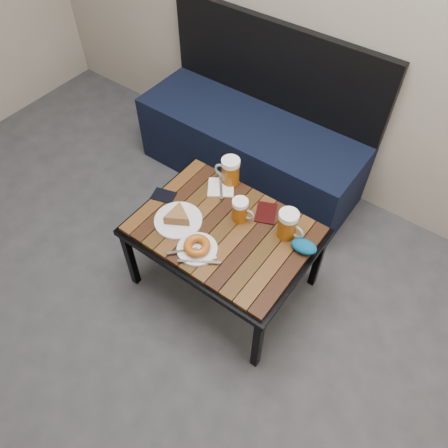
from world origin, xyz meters
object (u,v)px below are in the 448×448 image
Objects in this scene: passport_burgundy at (266,213)px; beer_mug_right at (288,225)px; passport_navy at (164,196)px; knit_pouch at (304,246)px; bench at (252,142)px; cafe_table at (224,234)px; beer_mug_left at (230,171)px; beer_mug_centre at (240,210)px; plate_bagel at (197,247)px; plate_pie at (178,218)px.

beer_mug_right is at bearing -44.10° from passport_burgundy.
knit_pouch is at bearing 82.58° from passport_navy.
beer_mug_right is 1.31× the size of passport_navy.
beer_mug_right reaches higher than passport_navy.
bench reaches higher than cafe_table.
beer_mug_left is 0.28m from passport_burgundy.
beer_mug_centre is 0.83× the size of beer_mug_right.
bench is 1.03m from plate_bagel.
beer_mug_right is at bearing 27.46° from plate_pie.
knit_pouch is (0.25, -0.08, 0.02)m from passport_burgundy.
cafe_table is 6.91× the size of beer_mug_centre.
cafe_table is 0.19m from plate_bagel.
passport_navy is (-0.00, -0.79, 0.20)m from bench.
passport_burgundy is at bearing 155.99° from beer_mug_left.
plate_pie is at bearing -149.28° from beer_mug_right.
cafe_table is at bearing 75.17° from passport_navy.
cafe_table is 0.32m from beer_mug_left.
plate_pie is 0.98× the size of plate_bagel.
beer_mug_right is 0.12m from knit_pouch.
passport_navy is 0.85× the size of passport_burgundy.
plate_bagel is at bearing -143.62° from knit_pouch.
plate_bagel reaches higher than passport_navy.
knit_pouch is at bearing 36.38° from plate_bagel.
beer_mug_right is at bearing 86.79° from passport_navy.
bench reaches higher than plate_bagel.
plate_pie is (-0.04, -0.36, -0.05)m from beer_mug_left.
beer_mug_left is at bearing 141.52° from passport_burgundy.
bench is 0.87m from cafe_table.
cafe_table is at bearing -148.37° from beer_mug_right.
bench is at bearing 162.81° from passport_navy.
beer_mug_centre reaches higher than passport_navy.
plate_bagel is at bearing -97.18° from cafe_table.
bench is 0.78m from passport_burgundy.
beer_mug_centre is 0.27m from plate_bagel.
beer_mug_centre reaches higher than plate_pie.
passport_burgundy is at bearing 161.73° from knit_pouch.
passport_burgundy is at bearing 41.40° from beer_mug_centre.
beer_mug_centre is 1.09× the size of passport_navy.
knit_pouch is at bearing -42.11° from passport_burgundy.
beer_mug_centre reaches higher than plate_bagel.
beer_mug_right reaches higher than knit_pouch.
beer_mug_right is at bearing 1.81° from beer_mug_centre.
cafe_table is at bearing 111.23° from beer_mug_left.
beer_mug_centre is 0.14m from passport_burgundy.
plate_pie is 0.59m from knit_pouch.
cafe_table is at bearing 82.82° from plate_bagel.
beer_mug_centre is at bearing -152.57° from passport_burgundy.
plate_pie reaches higher than passport_navy.
plate_pie is at bearing -153.75° from cafe_table.
bench is at bearing 109.44° from plate_bagel.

